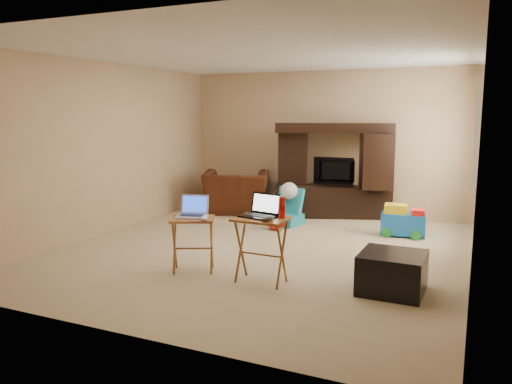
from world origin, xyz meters
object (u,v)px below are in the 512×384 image
at_px(child_rocker, 286,206).
at_px(mouse_left, 204,218).
at_px(laptop_right, 258,206).
at_px(water_bottle, 282,208).
at_px(television, 336,171).
at_px(plush_toy, 275,218).
at_px(entertainment_center, 333,170).
at_px(push_toy, 403,220).
at_px(mouse_right, 268,218).
at_px(tray_table_right, 261,250).
at_px(laptop_left, 191,207).
at_px(tray_table_left, 193,245).
at_px(ottoman, 392,273).
at_px(recliner, 236,192).

xyz_separation_m(child_rocker, mouse_left, (0.08, -2.73, 0.35)).
height_order(laptop_right, water_bottle, laptop_right).
xyz_separation_m(television, plush_toy, (-0.52, -1.53, -0.58)).
bearing_deg(entertainment_center, push_toy, -54.80).
distance_m(mouse_right, water_bottle, 0.23).
bearing_deg(entertainment_center, tray_table_right, -105.87).
xyz_separation_m(tray_table_right, laptop_left, (-0.87, 0.06, 0.39)).
xyz_separation_m(push_toy, laptop_right, (-1.12, -2.67, 0.58)).
xyz_separation_m(mouse_left, mouse_right, (0.78, -0.08, 0.08)).
bearing_deg(mouse_left, tray_table_left, 159.78).
distance_m(television, child_rocker, 1.32).
distance_m(mouse_left, water_bottle, 0.88).
xyz_separation_m(push_toy, mouse_right, (-0.95, -2.81, 0.49)).
height_order(child_rocker, laptop_left, laptop_left).
bearing_deg(water_bottle, mouse_left, -171.82).
bearing_deg(entertainment_center, laptop_right, -106.48).
xyz_separation_m(laptop_left, laptop_right, (0.83, -0.04, 0.08)).
relative_size(television, tray_table_left, 1.32).
height_order(plush_toy, mouse_left, mouse_left).
height_order(television, ottoman, television).
height_order(ottoman, tray_table_right, tray_table_right).
relative_size(ottoman, mouse_right, 4.37).
bearing_deg(child_rocker, tray_table_left, -79.61).
height_order(child_rocker, push_toy, child_rocker).
bearing_deg(mouse_right, water_bottle, 70.71).
height_order(laptop_left, water_bottle, water_bottle).
relative_size(recliner, tray_table_right, 1.62).
xyz_separation_m(mouse_left, water_bottle, (0.85, 0.12, 0.16)).
xyz_separation_m(television, tray_table_right, (0.24, -3.81, -0.42)).
distance_m(recliner, laptop_left, 3.42).
xyz_separation_m(recliner, plush_toy, (1.17, -1.01, -0.18)).
distance_m(recliner, tray_table_right, 3.81).
distance_m(ottoman, laptop_left, 2.26).
height_order(laptop_left, mouse_right, laptop_left).
distance_m(television, push_toy, 1.81).
bearing_deg(tray_table_left, ottoman, -18.72).
distance_m(tray_table_right, laptop_left, 0.96).
distance_m(ottoman, mouse_left, 2.04).
bearing_deg(television, push_toy, 135.70).
xyz_separation_m(television, recliner, (-1.68, -0.52, -0.40)).
relative_size(child_rocker, water_bottle, 2.78).
bearing_deg(entertainment_center, child_rocker, -137.58).
distance_m(ottoman, tray_table_left, 2.17).
relative_size(entertainment_center, plush_toy, 5.21).
height_order(push_toy, mouse_right, mouse_right).
bearing_deg(television, laptop_right, 89.05).
xyz_separation_m(tray_table_left, mouse_left, (0.19, -0.07, 0.33)).
xyz_separation_m(ottoman, laptop_left, (-2.18, -0.22, 0.54)).
distance_m(entertainment_center, water_bottle, 3.56).
bearing_deg(water_bottle, entertainment_center, 97.05).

